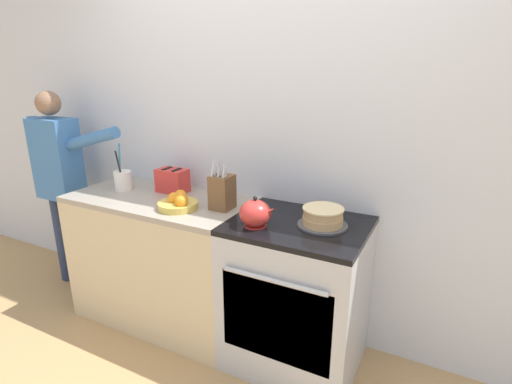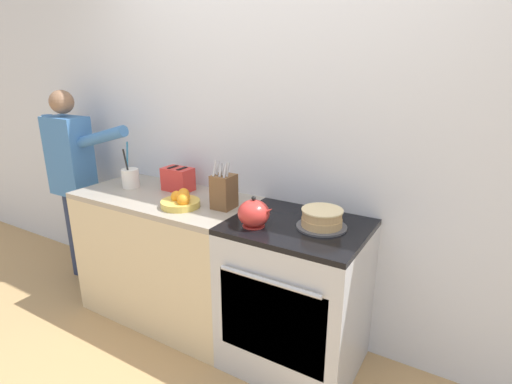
% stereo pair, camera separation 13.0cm
% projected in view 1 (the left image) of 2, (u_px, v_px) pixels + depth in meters
% --- Properties ---
extents(ground_plane, '(16.00, 16.00, 0.00)m').
position_uv_depth(ground_plane, '(226.00, 373.00, 2.30)').
color(ground_plane, tan).
extents(wall_back, '(8.00, 0.04, 2.60)m').
position_uv_depth(wall_back, '(274.00, 133.00, 2.43)').
color(wall_back, silver).
rests_on(wall_back, ground_plane).
extents(counter_cabinet, '(1.19, 0.60, 0.88)m').
position_uv_depth(counter_cabinet, '(164.00, 258.00, 2.71)').
color(counter_cabinet, beige).
rests_on(counter_cabinet, ground_plane).
extents(stove_range, '(0.74, 0.63, 0.88)m').
position_uv_depth(stove_range, '(296.00, 294.00, 2.29)').
color(stove_range, '#B7BABF').
rests_on(stove_range, ground_plane).
extents(layer_cake, '(0.27, 0.27, 0.10)m').
position_uv_depth(layer_cake, '(323.00, 217.00, 2.11)').
color(layer_cake, '#4C4C51').
rests_on(layer_cake, stove_range).
extents(tea_kettle, '(0.21, 0.17, 0.17)m').
position_uv_depth(tea_kettle, '(255.00, 214.00, 2.09)').
color(tea_kettle, red).
rests_on(tea_kettle, stove_range).
extents(knife_block, '(0.12, 0.13, 0.29)m').
position_uv_depth(knife_block, '(222.00, 192.00, 2.34)').
color(knife_block, brown).
rests_on(knife_block, counter_cabinet).
extents(utensil_crock, '(0.12, 0.12, 0.32)m').
position_uv_depth(utensil_crock, '(123.00, 180.00, 2.71)').
color(utensil_crock, silver).
rests_on(utensil_crock, counter_cabinet).
extents(fruit_bowl, '(0.24, 0.24, 0.10)m').
position_uv_depth(fruit_bowl, '(178.00, 202.00, 2.37)').
color(fruit_bowl, gold).
rests_on(fruit_bowl, counter_cabinet).
extents(toaster, '(0.22, 0.13, 0.16)m').
position_uv_depth(toaster, '(172.00, 181.00, 2.66)').
color(toaster, red).
rests_on(toaster, counter_cabinet).
extents(person_baker, '(0.90, 0.20, 1.52)m').
position_uv_depth(person_baker, '(60.00, 175.00, 3.01)').
color(person_baker, '#283351').
rests_on(person_baker, ground_plane).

